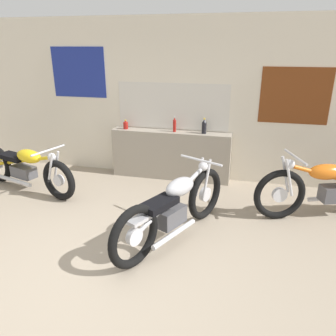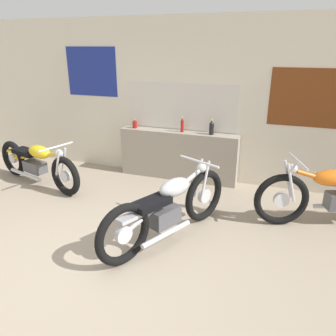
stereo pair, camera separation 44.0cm
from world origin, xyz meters
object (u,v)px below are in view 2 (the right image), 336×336
motorcycle_silver (168,208)px  bottle_left_center (182,125)px  bottle_leftmost (135,124)px  bottle_center (212,128)px  motorcycle_yellow (37,163)px

motorcycle_silver → bottle_left_center: bearing=102.7°
bottle_leftmost → bottle_center: 1.44m
bottle_left_center → bottle_center: (0.52, 0.00, -0.00)m
bottle_center → motorcycle_silver: (-0.08, -1.99, -0.57)m
bottle_left_center → motorcycle_yellow: bottle_left_center is taller
motorcycle_silver → bottle_leftmost: bearing=124.5°
bottle_leftmost → motorcycle_silver: bearing=-55.5°
bottle_left_center → bottle_leftmost: bearing=-179.5°
bottle_leftmost → motorcycle_yellow: size_ratio=0.08×
bottle_leftmost → bottle_left_center: (0.91, 0.01, 0.05)m
bottle_left_center → motorcycle_silver: (0.45, -1.99, -0.57)m
bottle_left_center → motorcycle_yellow: bearing=-154.3°
bottle_left_center → motorcycle_silver: bottle_left_center is taller
bottle_leftmost → bottle_left_center: size_ratio=0.60×
bottle_leftmost → motorcycle_yellow: (-1.39, -1.10, -0.56)m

